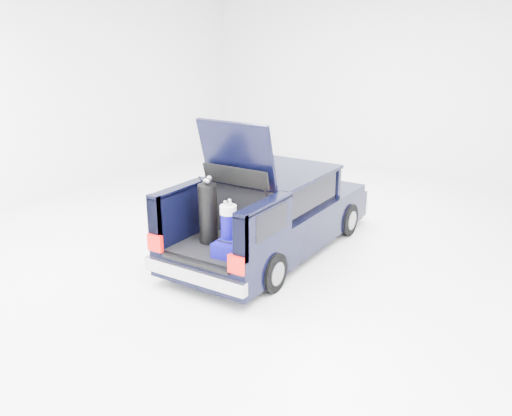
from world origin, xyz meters
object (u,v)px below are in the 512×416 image
Objects in this scene: red_suitcase at (252,230)px; black_golf_bag at (208,213)px; blue_golf_bag at (229,228)px; blue_duffel at (229,250)px; car at (274,213)px.

black_golf_bag is (-0.66, -0.20, 0.20)m from red_suitcase.
black_golf_bag is at bearing -175.94° from red_suitcase.
blue_duffel is at bearing -72.97° from blue_golf_bag.
car is at bearing 61.41° from black_golf_bag.
blue_duffel is (-0.05, -0.52, -0.16)m from red_suitcase.
black_golf_bag is (-0.27, -1.56, 0.40)m from car.
red_suitcase is 0.72m from black_golf_bag.
car is at bearing 77.96° from blue_golf_bag.
blue_golf_bag is at bearing -82.70° from car.
car is 1.43m from red_suitcase.
car is 8.13× the size of red_suitcase.
blue_golf_bag is (0.48, -0.14, -0.10)m from black_golf_bag.
car is 1.91m from blue_duffel.
car is 4.45× the size of black_golf_bag.
red_suitcase is (0.40, -1.36, 0.20)m from car.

